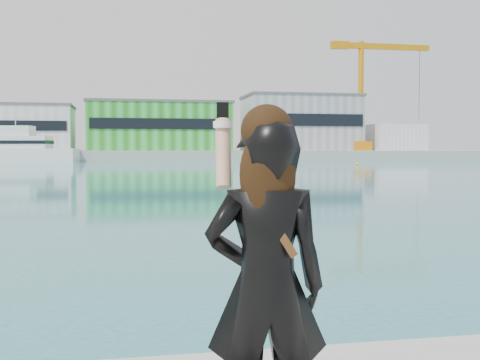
% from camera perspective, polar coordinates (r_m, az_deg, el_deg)
% --- Properties ---
extents(far_quay, '(320.00, 40.00, 2.00)m').
position_cam_1_polar(far_quay, '(133.64, -11.18, 2.32)').
color(far_quay, '#9E9E99').
rests_on(far_quay, ground).
extents(warehouse_white, '(24.48, 15.35, 9.50)m').
position_cam_1_polar(warehouse_white, '(133.48, -20.72, 4.66)').
color(warehouse_white, silver).
rests_on(warehouse_white, far_quay).
extents(warehouse_green, '(30.60, 16.36, 10.50)m').
position_cam_1_polar(warehouse_green, '(131.96, -7.72, 5.06)').
color(warehouse_green, '#258A22').
rests_on(warehouse_green, far_quay).
extents(warehouse_grey_right, '(25.50, 15.35, 12.50)m').
position_cam_1_polar(warehouse_grey_right, '(137.74, 5.75, 5.40)').
color(warehouse_grey_right, gray).
rests_on(warehouse_grey_right, far_quay).
extents(ancillary_shed, '(12.00, 10.00, 6.00)m').
position_cam_1_polar(ancillary_shed, '(143.80, 14.41, 3.92)').
color(ancillary_shed, silver).
rests_on(ancillary_shed, far_quay).
extents(dock_crane, '(23.00, 4.00, 24.00)m').
position_cam_1_polar(dock_crane, '(137.09, 11.84, 8.22)').
color(dock_crane, orange).
rests_on(dock_crane, far_quay).
extents(flagpole_right, '(1.28, 0.16, 8.00)m').
position_cam_1_polar(flagpole_right, '(126.68, -1.12, 4.85)').
color(flagpole_right, silver).
rests_on(flagpole_right, far_quay).
extents(motor_yacht, '(19.11, 9.35, 8.60)m').
position_cam_1_polar(motor_yacht, '(115.76, -19.78, 2.81)').
color(motor_yacht, white).
rests_on(motor_yacht, ground).
extents(buoy_near, '(0.50, 0.50, 0.50)m').
position_cam_1_polar(buoy_near, '(91.14, 11.03, 1.41)').
color(buoy_near, yellow).
rests_on(buoy_near, ground).
extents(buoy_extra, '(0.50, 0.50, 0.50)m').
position_cam_1_polar(buoy_extra, '(55.25, 1.58, 0.48)').
color(buoy_extra, yellow).
rests_on(buoy_extra, ground).
extents(woman, '(0.69, 0.50, 1.86)m').
position_cam_1_polar(woman, '(3.18, 2.47, -9.18)').
color(woman, black).
rests_on(woman, near_quay).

